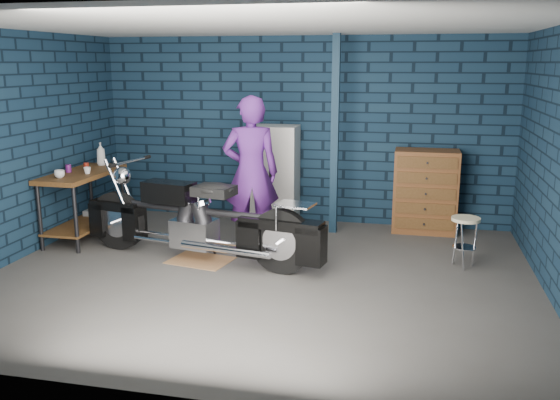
{
  "coord_description": "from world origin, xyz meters",
  "views": [
    {
      "loc": [
        1.57,
        -6.04,
        2.33
      ],
      "look_at": [
        0.16,
        0.3,
        0.81
      ],
      "focal_mm": 38.0,
      "sensor_mm": 36.0,
      "label": 1
    }
  ],
  "objects_px": {
    "storage_bin": "(104,219)",
    "person": "(251,173)",
    "motorcycle": "(199,213)",
    "shop_stool": "(464,242)",
    "locker": "(274,175)",
    "tool_chest": "(425,192)",
    "workbench": "(84,205)"
  },
  "relations": [
    {
      "from": "locker",
      "to": "tool_chest",
      "type": "height_order",
      "value": "locker"
    },
    {
      "from": "tool_chest",
      "to": "person",
      "type": "bearing_deg",
      "value": -151.63
    },
    {
      "from": "motorcycle",
      "to": "storage_bin",
      "type": "xyz_separation_m",
      "value": [
        -1.82,
        1.02,
        -0.44
      ]
    },
    {
      "from": "locker",
      "to": "person",
      "type": "bearing_deg",
      "value": -91.47
    },
    {
      "from": "workbench",
      "to": "locker",
      "type": "height_order",
      "value": "locker"
    },
    {
      "from": "tool_chest",
      "to": "motorcycle",
      "type": "bearing_deg",
      "value": -144.61
    },
    {
      "from": "motorcycle",
      "to": "person",
      "type": "relative_size",
      "value": 1.37
    },
    {
      "from": "workbench",
      "to": "shop_stool",
      "type": "height_order",
      "value": "workbench"
    },
    {
      "from": "storage_bin",
      "to": "person",
      "type": "bearing_deg",
      "value": -8.19
    },
    {
      "from": "workbench",
      "to": "person",
      "type": "xyz_separation_m",
      "value": [
        2.29,
        0.13,
        0.51
      ]
    },
    {
      "from": "tool_chest",
      "to": "shop_stool",
      "type": "bearing_deg",
      "value": -73.04
    },
    {
      "from": "person",
      "to": "locker",
      "type": "bearing_deg",
      "value": -108.23
    },
    {
      "from": "locker",
      "to": "shop_stool",
      "type": "height_order",
      "value": "locker"
    },
    {
      "from": "motorcycle",
      "to": "tool_chest",
      "type": "xyz_separation_m",
      "value": [
        2.63,
        1.87,
        -0.01
      ]
    },
    {
      "from": "storage_bin",
      "to": "shop_stool",
      "type": "distance_m",
      "value": 4.92
    },
    {
      "from": "motorcycle",
      "to": "locker",
      "type": "bearing_deg",
      "value": 86.37
    },
    {
      "from": "workbench",
      "to": "person",
      "type": "relative_size",
      "value": 0.72
    },
    {
      "from": "locker",
      "to": "motorcycle",
      "type": "bearing_deg",
      "value": -104.46
    },
    {
      "from": "storage_bin",
      "to": "locker",
      "type": "bearing_deg",
      "value": 20.29
    },
    {
      "from": "person",
      "to": "shop_stool",
      "type": "height_order",
      "value": "person"
    },
    {
      "from": "motorcycle",
      "to": "locker",
      "type": "xyz_separation_m",
      "value": [
        0.48,
        1.87,
        0.13
      ]
    },
    {
      "from": "workbench",
      "to": "motorcycle",
      "type": "height_order",
      "value": "motorcycle"
    },
    {
      "from": "shop_stool",
      "to": "motorcycle",
      "type": "bearing_deg",
      "value": -171.54
    },
    {
      "from": "motorcycle",
      "to": "tool_chest",
      "type": "distance_m",
      "value": 3.23
    },
    {
      "from": "person",
      "to": "shop_stool",
      "type": "relative_size",
      "value": 3.26
    },
    {
      "from": "locker",
      "to": "workbench",
      "type": "bearing_deg",
      "value": -150.6
    },
    {
      "from": "person",
      "to": "locker",
      "type": "height_order",
      "value": "person"
    },
    {
      "from": "workbench",
      "to": "storage_bin",
      "type": "xyz_separation_m",
      "value": [
        0.02,
        0.46,
        -0.31
      ]
    },
    {
      "from": "person",
      "to": "locker",
      "type": "xyz_separation_m",
      "value": [
        0.03,
        1.18,
        -0.25
      ]
    },
    {
      "from": "motorcycle",
      "to": "shop_stool",
      "type": "bearing_deg",
      "value": 19.29
    },
    {
      "from": "storage_bin",
      "to": "shop_stool",
      "type": "relative_size",
      "value": 0.78
    },
    {
      "from": "tool_chest",
      "to": "shop_stool",
      "type": "xyz_separation_m",
      "value": [
        0.43,
        -1.41,
        -0.28
      ]
    }
  ]
}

